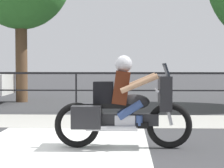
{
  "coord_description": "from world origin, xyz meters",
  "views": [
    {
      "loc": [
        1.47,
        -7.28,
        1.44
      ],
      "look_at": [
        1.17,
        1.21,
        1.02
      ],
      "focal_mm": 70.0,
      "sensor_mm": 36.0,
      "label": 1
    }
  ],
  "objects": [
    {
      "name": "crosswalk_band",
      "position": [
        0.35,
        -0.2,
        0.0
      ],
      "size": [
        2.98,
        6.0,
        0.01
      ],
      "primitive_type": "cube",
      "color": "silver",
      "rests_on": "ground"
    },
    {
      "name": "sidewalk_band",
      "position": [
        0.0,
        3.4,
        0.01
      ],
      "size": [
        44.0,
        2.4,
        0.01
      ],
      "primitive_type": "cube",
      "color": "#A8A59E",
      "rests_on": "ground"
    },
    {
      "name": "ground_plane",
      "position": [
        0.0,
        0.0,
        0.0
      ],
      "size": [
        120.0,
        120.0,
        0.0
      ],
      "primitive_type": "plane",
      "color": "#38383A"
    },
    {
      "name": "fence_railing",
      "position": [
        0.0,
        5.22,
        0.92
      ],
      "size": [
        36.0,
        0.05,
        1.17
      ],
      "color": "black",
      "rests_on": "ground"
    },
    {
      "name": "motorcycle",
      "position": [
        1.38,
        0.02,
        0.69
      ],
      "size": [
        2.32,
        0.76,
        1.56
      ],
      "rotation": [
        0.0,
        0.0,
        -0.0
      ],
      "color": "black",
      "rests_on": "ground"
    }
  ]
}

